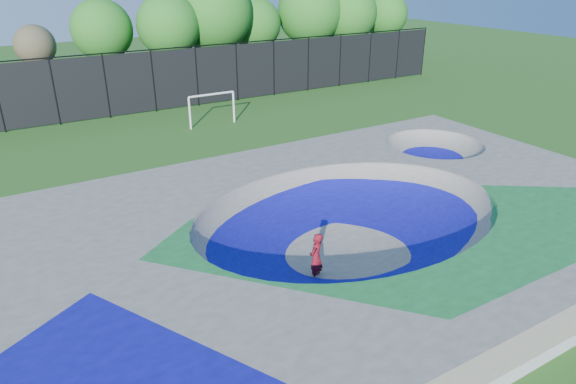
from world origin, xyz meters
name	(u,v)px	position (x,y,z in m)	size (l,w,h in m)	color
ground	(348,247)	(0.00, 0.00, 0.00)	(120.00, 120.00, 0.00)	#225116
skate_deck	(349,228)	(0.00, 0.00, 0.75)	(22.00, 14.00, 1.50)	gray
skater	(316,257)	(-2.08, -1.07, 0.81)	(0.59, 0.39, 1.61)	red
skateboard	(315,279)	(-2.08, -1.07, 0.03)	(0.78, 0.22, 0.05)	black
soccer_goal	(212,103)	(1.92, 16.05, 1.36)	(2.97, 0.12, 1.96)	white
fence	(153,80)	(0.00, 21.00, 2.10)	(48.09, 0.09, 4.04)	black
treeline	(149,25)	(1.55, 25.95, 5.00)	(53.56, 6.65, 8.60)	#402820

